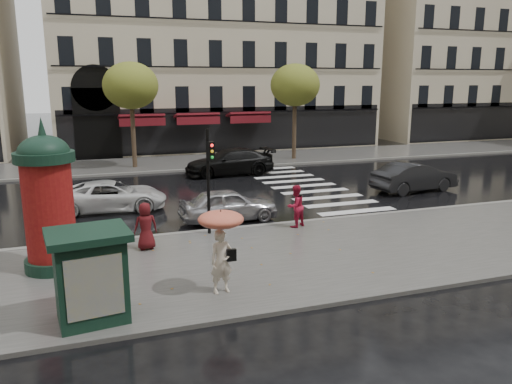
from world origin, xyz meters
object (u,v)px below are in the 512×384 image
object	(u,v)px
woman_umbrella	(221,238)
car_black	(229,162)
woman_red	(295,206)
morris_column	(48,198)
newsstand	(90,275)
car_silver	(229,205)
man_burgundy	(146,226)
traffic_light	(209,171)
car_darkgrey	(415,177)
car_white	(111,196)

from	to	relation	value
woman_umbrella	car_black	world-z (taller)	woman_umbrella
woman_umbrella	woman_red	size ratio (longest dim) A/B	1.40
woman_red	morris_column	bearing A→B (deg)	-12.75
woman_umbrella	woman_red	distance (m)	6.43
woman_red	newsstand	world-z (taller)	newsstand
morris_column	car_silver	size ratio (longest dim) A/B	1.13
newsstand	man_burgundy	bearing A→B (deg)	69.19
traffic_light	newsstand	size ratio (longest dim) A/B	1.77
woman_umbrella	man_burgundy	world-z (taller)	woman_umbrella
morris_column	newsstand	world-z (taller)	morris_column
car_darkgrey	woman_red	bearing A→B (deg)	110.37
car_silver	car_darkgrey	size ratio (longest dim) A/B	0.87
man_burgundy	morris_column	bearing A→B (deg)	12.82
morris_column	car_silver	distance (m)	7.47
woman_umbrella	morris_column	xyz separation A→B (m)	(-4.21, 3.19, 0.63)
car_silver	car_white	distance (m)	5.38
morris_column	traffic_light	xyz separation A→B (m)	(5.13, 1.86, 0.16)
car_silver	car_darkgrey	bearing A→B (deg)	-79.85
man_burgundy	car_black	size ratio (longest dim) A/B	0.29
woman_red	traffic_light	xyz separation A→B (m)	(-3.23, 0.18, 1.47)
woman_red	car_darkgrey	bearing A→B (deg)	-177.21
man_burgundy	car_silver	distance (m)	4.51
woman_red	car_black	size ratio (longest dim) A/B	0.30
car_white	traffic_light	bearing A→B (deg)	-143.24
woman_umbrella	traffic_light	bearing A→B (deg)	79.64
woman_red	man_burgundy	xyz separation A→B (m)	(-5.60, -0.77, -0.02)
woman_umbrella	man_burgundy	size ratio (longest dim) A/B	1.45
man_burgundy	morris_column	size ratio (longest dim) A/B	0.35
man_burgundy	car_white	bearing A→B (deg)	-87.91
woman_umbrella	newsstand	xyz separation A→B (m)	(-3.19, -0.51, -0.38)
woman_red	car_black	distance (m)	11.67
newsstand	traffic_light	bearing A→B (deg)	53.45
woman_umbrella	car_silver	bearing A→B (deg)	72.85
traffic_light	car_black	distance (m)	12.24
woman_red	car_white	size ratio (longest dim) A/B	0.34
traffic_light	newsstand	distance (m)	7.01
morris_column	woman_red	bearing A→B (deg)	11.34
woman_red	car_white	xyz separation A→B (m)	(-6.36, 5.18, -0.27)
woman_red	morris_column	xyz separation A→B (m)	(-8.36, -1.68, 1.31)
car_white	newsstand	bearing A→B (deg)	179.37
man_burgundy	traffic_light	size ratio (longest dim) A/B	0.41
car_white	car_black	size ratio (longest dim) A/B	0.88
morris_column	car_silver	bearing A→B (deg)	30.04
newsstand	car_silver	distance (m)	9.09
woman_red	car_white	distance (m)	8.21
woman_red	car_white	world-z (taller)	woman_red
woman_red	traffic_light	bearing A→B (deg)	-27.25
traffic_light	car_silver	world-z (taller)	traffic_light
newsstand	car_black	xyz separation A→B (m)	(8.09, 17.02, -0.44)
man_burgundy	car_silver	xyz separation A→B (m)	(3.56, 2.76, -0.23)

